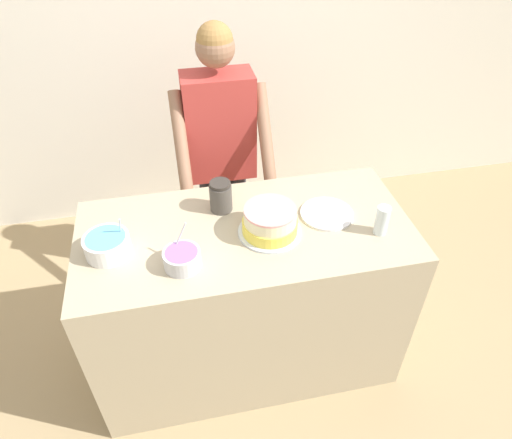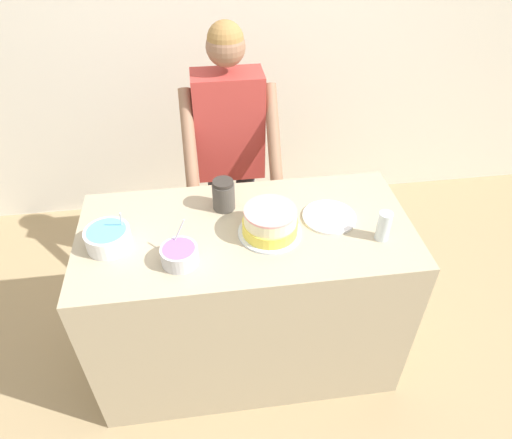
{
  "view_description": "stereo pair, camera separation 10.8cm",
  "coord_description": "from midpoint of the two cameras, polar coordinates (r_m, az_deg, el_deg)",
  "views": [
    {
      "loc": [
        -0.27,
        -1.17,
        2.3
      ],
      "look_at": [
        0.04,
        0.33,
        1.02
      ],
      "focal_mm": 32.0,
      "sensor_mm": 36.0,
      "label": 1
    },
    {
      "loc": [
        -0.17,
        -1.19,
        2.3
      ],
      "look_at": [
        0.04,
        0.33,
        1.02
      ],
      "focal_mm": 32.0,
      "sensor_mm": 36.0,
      "label": 2
    }
  ],
  "objects": [
    {
      "name": "frosting_bowl_purple",
      "position": [
        1.9,
        -10.84,
        -4.81
      ],
      "size": [
        0.16,
        0.16,
        0.18
      ],
      "color": "silver",
      "rests_on": "counter"
    },
    {
      "name": "person_baker",
      "position": [
        2.61,
        -5.64,
        9.59
      ],
      "size": [
        0.51,
        0.46,
        1.65
      ],
      "color": "#2D2D38",
      "rests_on": "ground_plane"
    },
    {
      "name": "wall_back",
      "position": [
        3.24,
        -7.87,
        21.43
      ],
      "size": [
        10.0,
        0.05,
        2.6
      ],
      "color": "silver",
      "rests_on": "ground_plane"
    },
    {
      "name": "stoneware_jar",
      "position": [
        2.14,
        -5.87,
        2.88
      ],
      "size": [
        0.11,
        0.11,
        0.15
      ],
      "color": "#4C4742",
      "rests_on": "counter"
    },
    {
      "name": "cake",
      "position": [
        2.01,
        0.22,
        -0.3
      ],
      "size": [
        0.29,
        0.29,
        0.13
      ],
      "color": "silver",
      "rests_on": "counter"
    },
    {
      "name": "frosting_bowl_blue",
      "position": [
        2.04,
        -19.56,
        -3.01
      ],
      "size": [
        0.19,
        0.19,
        0.18
      ],
      "color": "white",
      "rests_on": "counter"
    },
    {
      "name": "drinking_glass",
      "position": [
        2.07,
        14.04,
        -0.13
      ],
      "size": [
        0.06,
        0.06,
        0.14
      ],
      "color": "silver",
      "rests_on": "counter"
    },
    {
      "name": "ground_plane",
      "position": [
        2.6,
        -0.66,
        -22.59
      ],
      "size": [
        14.0,
        14.0,
        0.0
      ],
      "primitive_type": "plane",
      "color": "tan"
    },
    {
      "name": "counter",
      "position": [
        2.41,
        -2.46,
        -9.77
      ],
      "size": [
        1.53,
        0.72,
        0.94
      ],
      "color": "tan",
      "rests_on": "ground_plane"
    },
    {
      "name": "ceramic_plate",
      "position": [
        2.16,
        7.43,
        0.7
      ],
      "size": [
        0.25,
        0.25,
        0.01
      ],
      "color": "silver",
      "rests_on": "counter"
    }
  ]
}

